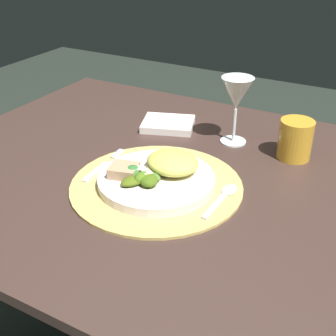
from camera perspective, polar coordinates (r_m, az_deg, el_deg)
dining_table at (r=1.05m, az=1.36°, el=-7.28°), size 1.20×0.88×0.75m
placemat at (r=0.93m, az=-1.48°, el=-2.23°), size 0.36×0.36×0.01m
dinner_plate at (r=0.92m, az=-1.49°, el=-1.57°), size 0.24×0.24×0.02m
pasta_serving at (r=0.93m, az=0.67°, el=0.69°), size 0.13×0.12×0.04m
salad_greens at (r=0.90m, az=-3.44°, el=-1.14°), size 0.10×0.08×0.02m
bread_piece at (r=0.92m, az=-5.64°, el=-0.32°), size 0.07×0.06×0.02m
fork at (r=1.00m, az=-8.40°, el=0.18°), size 0.02×0.16×0.00m
spoon at (r=0.90m, az=7.27°, el=-3.38°), size 0.03×0.14×0.01m
napkin at (r=1.20m, az=0.02°, el=5.61°), size 0.16×0.15×0.02m
wine_glass at (r=1.08m, az=8.74°, el=9.12°), size 0.08×0.08×0.17m
amber_tumbler at (r=1.07m, az=15.92°, el=3.51°), size 0.08×0.08×0.09m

